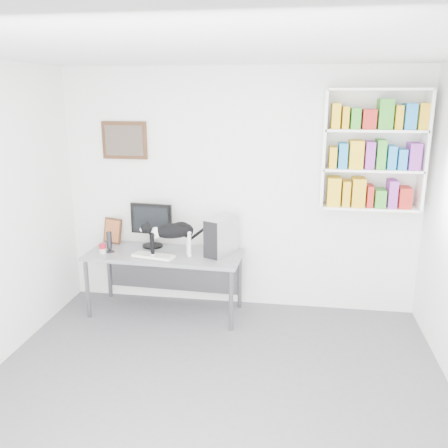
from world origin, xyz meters
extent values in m
cube|color=#5B5B60|center=(0.00, 0.00, 0.01)|extent=(4.00, 4.00, 0.01)
cube|color=silver|center=(0.00, 0.00, 2.70)|extent=(4.00, 4.00, 0.01)
cube|color=white|center=(0.00, 2.00, 1.35)|extent=(4.00, 0.01, 2.70)
cube|color=white|center=(0.00, -2.00, 1.35)|extent=(4.00, 0.01, 2.70)
cube|color=white|center=(1.40, 1.85, 1.85)|extent=(1.03, 0.28, 1.24)
cube|color=#472717|center=(-1.30, 1.97, 1.90)|extent=(0.52, 0.04, 0.42)
cube|color=gray|center=(-0.78, 1.60, 0.35)|extent=(1.73, 0.74, 0.71)
cube|color=black|center=(-0.97, 1.81, 0.97)|extent=(0.51, 0.28, 0.52)
cube|color=white|center=(-0.85, 1.44, 0.73)|extent=(0.47, 0.25, 0.03)
cube|color=#B1B1B6|center=(-0.15, 1.66, 0.92)|extent=(0.34, 0.45, 0.41)
cylinder|color=black|center=(-1.39, 1.55, 0.83)|extent=(0.14, 0.14, 0.24)
cube|color=#472717|center=(-1.47, 1.88, 0.86)|extent=(0.26, 0.17, 0.30)
cylinder|color=#A40E20|center=(-1.45, 1.50, 0.76)|extent=(0.08, 0.08, 0.11)
camera|label=1|loc=(0.62, -3.20, 2.41)|focal=38.00mm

